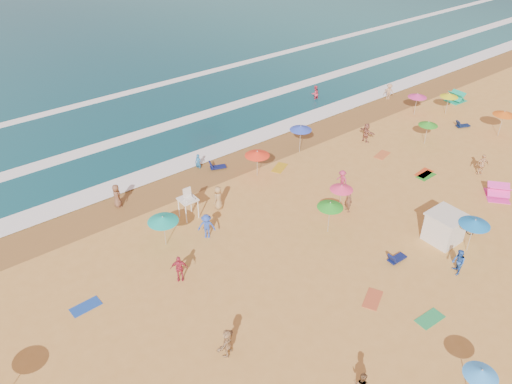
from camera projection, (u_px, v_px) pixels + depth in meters
ground at (324, 244)px, 33.31m from camera, size 220.00×220.00×0.00m
wet_sand at (218, 169)px, 41.53m from camera, size 220.00×220.00×0.00m
surf_foam at (166, 130)px, 47.27m from camera, size 200.00×18.70×0.05m
cabana at (444, 228)px, 33.14m from camera, size 2.00×2.00×2.00m
cabana_roof at (448, 215)px, 32.56m from camera, size 2.20×2.20×0.12m
bicycle at (463, 226)px, 34.24m from camera, size 0.86×1.69×0.85m
lifeguard_stand at (188, 205)px, 35.28m from camera, size 1.20×1.20×2.10m
beach_umbrellas at (324, 210)px, 32.80m from camera, size 54.06×24.90×0.75m
loungers at (447, 234)px, 33.93m from camera, size 35.71×26.62×0.34m
towels at (388, 235)px, 34.11m from camera, size 47.38×23.52×0.03m
popup_tents at (474, 135)px, 45.37m from camera, size 15.83×14.71×1.20m
beachgoers at (301, 195)px, 36.73m from camera, size 46.10×28.21×2.12m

